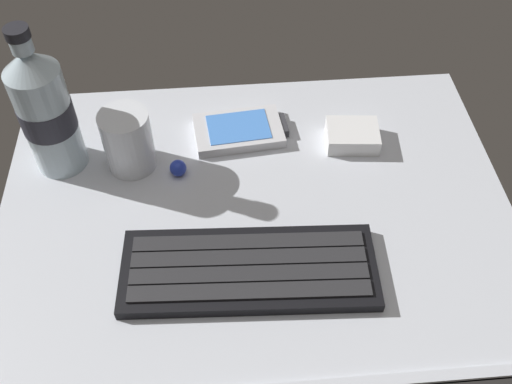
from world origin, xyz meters
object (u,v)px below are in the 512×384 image
at_px(water_bottle, 45,111).
at_px(trackball_mouse, 178,168).
at_px(charger_block, 352,136).
at_px(keyboard, 249,269).
at_px(handheld_device, 240,130).
at_px(juice_cup, 128,143).

distance_m(water_bottle, trackball_mouse, 0.18).
bearing_deg(trackball_mouse, charger_block, 9.42).
distance_m(charger_block, trackball_mouse, 0.24).
distance_m(keyboard, trackball_mouse, 0.18).
bearing_deg(water_bottle, handheld_device, 7.79).
xyz_separation_m(juice_cup, water_bottle, (-0.09, 0.01, 0.05)).
height_order(juice_cup, trackball_mouse, juice_cup).
xyz_separation_m(charger_block, trackball_mouse, (-0.24, -0.04, -0.00)).
xyz_separation_m(juice_cup, trackball_mouse, (0.06, -0.02, -0.03)).
relative_size(keyboard, trackball_mouse, 13.42).
bearing_deg(charger_block, keyboard, -128.08).
height_order(keyboard, juice_cup, juice_cup).
relative_size(water_bottle, trackball_mouse, 9.45).
bearing_deg(keyboard, trackball_mouse, 116.59).
bearing_deg(charger_block, water_bottle, -179.37).
bearing_deg(keyboard, juice_cup, 127.48).
xyz_separation_m(water_bottle, charger_block, (0.39, 0.00, -0.08)).
distance_m(water_bottle, charger_block, 0.40).
bearing_deg(juice_cup, water_bottle, 173.01).
height_order(keyboard, handheld_device, keyboard).
bearing_deg(charger_block, juice_cup, -176.99).
relative_size(handheld_device, charger_block, 1.90).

